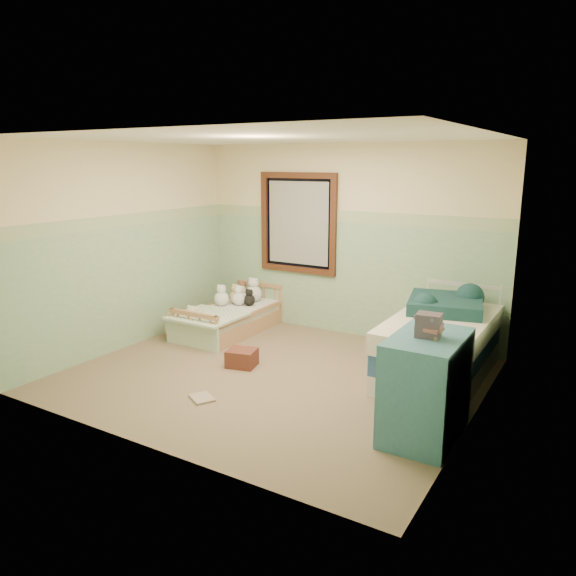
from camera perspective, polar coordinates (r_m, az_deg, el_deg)
The scene contains 30 objects.
floor at distance 6.02m, azimuth -1.68°, elevation -9.20°, with size 4.20×3.60×0.02m, color brown.
ceiling at distance 5.58m, azimuth -1.86°, elevation 15.52°, with size 4.20×3.60×0.02m, color white.
wall_back at distance 7.22m, azimuth 6.00°, elevation 4.87°, with size 4.20×0.04×2.50m, color beige.
wall_front at distance 4.30m, azimuth -14.85°, elevation -1.12°, with size 4.20×0.04×2.50m, color beige.
wall_left at distance 7.01m, azimuth -16.40°, elevation 4.16°, with size 0.04×3.60×2.50m, color beige.
wall_right at distance 4.88m, azimuth 19.46°, elevation 0.24°, with size 0.04×3.60×2.50m, color beige.
wainscot_mint at distance 7.30m, azimuth 5.86°, elevation 0.97°, with size 4.20×0.01×1.50m, color #7BA87A.
border_strip at distance 7.17m, azimuth 6.01°, elevation 7.43°, with size 4.20×0.01×0.15m, color #578458.
window_frame at distance 7.48m, azimuth 1.02°, elevation 6.77°, with size 1.16×0.06×1.36m, color #3C2110.
window_blinds at distance 7.49m, azimuth 1.06°, elevation 6.77°, with size 0.92×0.01×1.12m, color #AEAEAA.
toddler_bed_frame at distance 7.53m, azimuth -6.05°, elevation -3.78°, with size 0.77×1.54×0.20m, color #946137.
toddler_mattress at distance 7.48m, azimuth -6.08°, elevation -2.61°, with size 0.70×1.47×0.12m, color white.
patchwork_quilt at distance 7.10m, azimuth -8.41°, elevation -2.91°, with size 0.84×0.77×0.03m, color #7ABCDB.
plush_bed_brown at distance 7.92m, azimuth -4.80°, elevation -0.54°, with size 0.19×0.19×0.19m, color brown.
plush_bed_white at distance 7.80m, azimuth -3.61°, elevation -0.57°, with size 0.23×0.23×0.23m, color white.
plush_bed_tan at distance 7.72m, azimuth -5.45°, elevation -0.93°, with size 0.19×0.19×0.19m, color #CFB381.
plush_bed_dark at distance 7.59m, azimuth -4.05°, elevation -1.26°, with size 0.16×0.16×0.16m, color black.
plush_floor_cream at distance 7.44m, azimuth -9.86°, elevation -3.81°, with size 0.27×0.27×0.27m, color beige.
plush_floor_tan at distance 7.36m, azimuth -11.75°, elevation -4.13°, with size 0.26×0.26×0.26m, color #CFB381.
twin_bed_frame at distance 6.19m, azimuth 15.43°, elevation -7.87°, with size 0.91×1.81×0.22m, color silver.
twin_boxspring at distance 6.11m, azimuth 15.56°, elevation -5.94°, with size 0.91×1.81×0.22m, color navy.
twin_mattress at distance 6.05m, azimuth 15.69°, elevation -3.97°, with size 0.94×1.85×0.22m, color #EDE2C7.
teal_blanket at distance 6.29m, azimuth 16.09°, elevation -1.63°, with size 0.77×0.82×0.14m, color #0E3435.
dresser at distance 4.77m, azimuth 14.17°, elevation -9.93°, with size 0.55×0.88×0.88m, color teal.
book_stack at distance 4.56m, azimuth 14.45°, elevation -3.79°, with size 0.20×0.15×0.20m, color brown.
red_pillow at distance 6.27m, azimuth -4.82°, elevation -7.27°, with size 0.31×0.27×0.20m, color maroon.
floor_book at distance 5.52m, azimuth -8.96°, elevation -11.26°, with size 0.25×0.19×0.02m, color gold.
extra_plush_0 at distance 7.62m, azimuth -5.12°, elevation -1.11°, with size 0.19×0.19×0.19m, color white.
extra_plush_1 at distance 7.75m, azimuth -4.83°, elevation -0.95°, with size 0.16×0.16×0.16m, color beige.
extra_plush_2 at distance 7.62m, azimuth -6.94°, elevation -1.10°, with size 0.20×0.20×0.20m, color white.
Camera 1 is at (3.02, -4.68, 2.27)m, focal length 34.12 mm.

